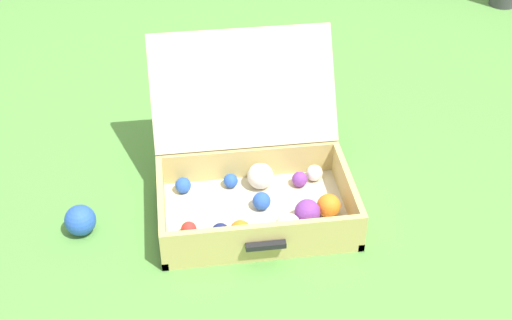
{
  "coord_description": "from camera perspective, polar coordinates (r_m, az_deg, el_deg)",
  "views": [
    {
      "loc": [
        -0.3,
        -1.47,
        1.39
      ],
      "look_at": [
        -0.09,
        0.06,
        0.21
      ],
      "focal_mm": 49.24,
      "sensor_mm": 36.0,
      "label": 1
    }
  ],
  "objects": [
    {
      "name": "open_suitcase",
      "position": [
        2.08,
        -0.02,
        -1.31
      ],
      "size": [
        0.56,
        0.6,
        0.43
      ],
      "color": "beige",
      "rests_on": "ground"
    },
    {
      "name": "ground_plane",
      "position": [
        2.05,
        2.71,
        -5.67
      ],
      "size": [
        16.0,
        16.0,
        0.0
      ],
      "primitive_type": "plane",
      "color": "#569342"
    },
    {
      "name": "stray_ball_on_grass",
      "position": [
        2.07,
        -14.09,
        -4.77
      ],
      "size": [
        0.09,
        0.09,
        0.09
      ],
      "primitive_type": "sphere",
      "color": "blue",
      "rests_on": "ground"
    }
  ]
}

